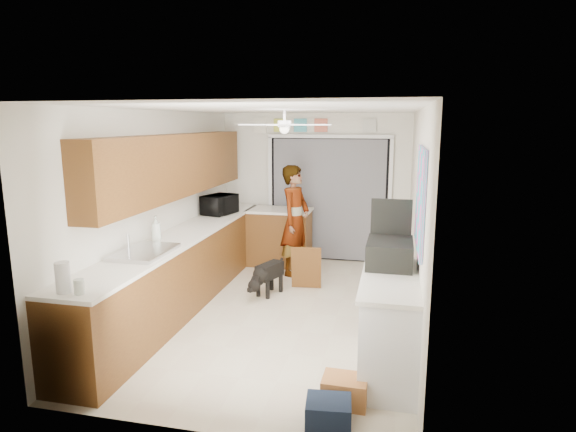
{
  "coord_description": "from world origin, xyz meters",
  "views": [
    {
      "loc": [
        1.34,
        -5.6,
        2.35
      ],
      "look_at": [
        0.0,
        0.4,
        1.15
      ],
      "focal_mm": 30.0,
      "sensor_mm": 36.0,
      "label": 1
    }
  ],
  "objects_px": {
    "suitcase": "(390,253)",
    "dog": "(270,277)",
    "cardboard_box": "(345,390)",
    "navy_crate": "(328,413)",
    "soap_bottle": "(156,228)",
    "paper_towel_roll": "(63,278)",
    "microwave": "(220,205)",
    "man": "(295,220)"
  },
  "relations": [
    {
      "from": "microwave",
      "to": "soap_bottle",
      "type": "height_order",
      "value": "soap_bottle"
    },
    {
      "from": "dog",
      "to": "soap_bottle",
      "type": "bearing_deg",
      "value": -118.53
    },
    {
      "from": "suitcase",
      "to": "dog",
      "type": "xyz_separation_m",
      "value": [
        -1.62,
        1.41,
        -0.82
      ]
    },
    {
      "from": "paper_towel_roll",
      "to": "cardboard_box",
      "type": "xyz_separation_m",
      "value": [
        2.34,
        0.38,
        -0.95
      ]
    },
    {
      "from": "microwave",
      "to": "suitcase",
      "type": "relative_size",
      "value": 0.91
    },
    {
      "from": "microwave",
      "to": "suitcase",
      "type": "xyz_separation_m",
      "value": [
        2.63,
        -2.23,
        -0.02
      ]
    },
    {
      "from": "microwave",
      "to": "dog",
      "type": "distance_m",
      "value": 1.55
    },
    {
      "from": "dog",
      "to": "cardboard_box",
      "type": "bearing_deg",
      "value": -40.95
    },
    {
      "from": "microwave",
      "to": "dog",
      "type": "xyz_separation_m",
      "value": [
        1.02,
        -0.82,
        -0.84
      ]
    },
    {
      "from": "man",
      "to": "paper_towel_roll",
      "type": "bearing_deg",
      "value": 177.28
    },
    {
      "from": "paper_towel_roll",
      "to": "man",
      "type": "height_order",
      "value": "man"
    },
    {
      "from": "microwave",
      "to": "man",
      "type": "xyz_separation_m",
      "value": [
        1.17,
        0.17,
        -0.23
      ]
    },
    {
      "from": "cardboard_box",
      "to": "dog",
      "type": "bearing_deg",
      "value": 118.1
    },
    {
      "from": "soap_bottle",
      "to": "cardboard_box",
      "type": "bearing_deg",
      "value": -30.55
    },
    {
      "from": "cardboard_box",
      "to": "microwave",
      "type": "bearing_deg",
      "value": 125.45
    },
    {
      "from": "paper_towel_roll",
      "to": "navy_crate",
      "type": "bearing_deg",
      "value": 1.27
    },
    {
      "from": "man",
      "to": "dog",
      "type": "distance_m",
      "value": 1.17
    },
    {
      "from": "soap_bottle",
      "to": "dog",
      "type": "bearing_deg",
      "value": 40.53
    },
    {
      "from": "cardboard_box",
      "to": "navy_crate",
      "type": "xyz_separation_m",
      "value": [
        -0.09,
        -0.33,
        -0.01
      ]
    },
    {
      "from": "soap_bottle",
      "to": "suitcase",
      "type": "height_order",
      "value": "soap_bottle"
    },
    {
      "from": "paper_towel_roll",
      "to": "navy_crate",
      "type": "distance_m",
      "value": 2.45
    },
    {
      "from": "paper_towel_roll",
      "to": "dog",
      "type": "height_order",
      "value": "paper_towel_roll"
    },
    {
      "from": "soap_bottle",
      "to": "man",
      "type": "relative_size",
      "value": 0.18
    },
    {
      "from": "cardboard_box",
      "to": "man",
      "type": "height_order",
      "value": "man"
    },
    {
      "from": "paper_towel_roll",
      "to": "dog",
      "type": "bearing_deg",
      "value": 69.56
    },
    {
      "from": "suitcase",
      "to": "dog",
      "type": "distance_m",
      "value": 2.29
    },
    {
      "from": "cardboard_box",
      "to": "soap_bottle",
      "type": "bearing_deg",
      "value": 149.45
    },
    {
      "from": "microwave",
      "to": "soap_bottle",
      "type": "distance_m",
      "value": 1.81
    },
    {
      "from": "microwave",
      "to": "navy_crate",
      "type": "bearing_deg",
      "value": -133.61
    },
    {
      "from": "suitcase",
      "to": "man",
      "type": "bearing_deg",
      "value": 121.9
    },
    {
      "from": "paper_towel_roll",
      "to": "navy_crate",
      "type": "relative_size",
      "value": 0.75
    },
    {
      "from": "cardboard_box",
      "to": "paper_towel_roll",
      "type": "bearing_deg",
      "value": -170.77
    },
    {
      "from": "navy_crate",
      "to": "man",
      "type": "distance_m",
      "value": 3.97
    },
    {
      "from": "suitcase",
      "to": "dog",
      "type": "height_order",
      "value": "suitcase"
    },
    {
      "from": "man",
      "to": "soap_bottle",
      "type": "bearing_deg",
      "value": 161.41
    },
    {
      "from": "microwave",
      "to": "dog",
      "type": "height_order",
      "value": "microwave"
    },
    {
      "from": "suitcase",
      "to": "cardboard_box",
      "type": "xyz_separation_m",
      "value": [
        -0.32,
        -1.02,
        -0.95
      ]
    },
    {
      "from": "paper_towel_roll",
      "to": "dog",
      "type": "distance_m",
      "value": 3.11
    },
    {
      "from": "cardboard_box",
      "to": "navy_crate",
      "type": "distance_m",
      "value": 0.34
    },
    {
      "from": "paper_towel_roll",
      "to": "cardboard_box",
      "type": "relative_size",
      "value": 0.7
    },
    {
      "from": "navy_crate",
      "to": "dog",
      "type": "height_order",
      "value": "dog"
    },
    {
      "from": "cardboard_box",
      "to": "man",
      "type": "distance_m",
      "value": 3.68
    }
  ]
}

